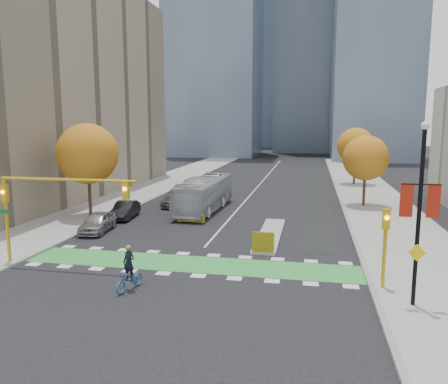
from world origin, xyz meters
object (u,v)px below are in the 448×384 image
at_px(tree_east_far, 356,146).
at_px(traffic_signal_east, 385,236).
at_px(parked_car_a, 98,222).
at_px(bus, 204,194).
at_px(cyclist, 129,275).
at_px(hazard_board, 263,242).
at_px(banner_lamppost, 420,207).
at_px(parked_car_b, 125,210).
at_px(tree_east_near, 366,158).
at_px(tree_west, 88,154).
at_px(traffic_signal_west, 45,198).
at_px(parked_car_c, 175,198).

xyz_separation_m(tree_east_far, traffic_signal_east, (-2.00, -38.51, -2.51)).
bearing_deg(parked_car_a, bus, 51.86).
bearing_deg(cyclist, hazard_board, 66.05).
relative_size(traffic_signal_east, banner_lamppost, 0.50).
height_order(bus, parked_car_b, bus).
xyz_separation_m(tree_east_near, bus, (-15.00, -4.88, -3.25)).
bearing_deg(tree_east_far, cyclist, -109.25).
bearing_deg(banner_lamppost, tree_west, 148.32).
bearing_deg(bus, parked_car_a, -119.79).
xyz_separation_m(tree_east_near, tree_east_far, (0.50, 16.00, 0.38)).
bearing_deg(traffic_signal_west, parked_car_c, 85.82).
bearing_deg(tree_east_near, banner_lamppost, -91.17).
relative_size(bus, parked_car_a, 2.61).
xyz_separation_m(tree_west, cyclist, (10.17, -15.04, -4.85)).
height_order(tree_east_far, cyclist, tree_east_far).
bearing_deg(cyclist, parked_car_a, 139.05).
bearing_deg(banner_lamppost, tree_east_far, 88.59).
bearing_deg(hazard_board, traffic_signal_west, -158.45).
distance_m(traffic_signal_west, banner_lamppost, 19.54).
xyz_separation_m(traffic_signal_west, banner_lamppost, (19.43, -1.99, 0.58)).
bearing_deg(parked_car_c, tree_west, -133.77).
distance_m(traffic_signal_east, bus, 22.23).
xyz_separation_m(tree_east_far, parked_car_c, (-19.00, -18.93, -4.48)).
height_order(traffic_signal_west, cyclist, traffic_signal_west).
xyz_separation_m(traffic_signal_west, bus, (4.93, 17.63, -2.42)).
relative_size(tree_east_near, traffic_signal_west, 0.83).
bearing_deg(parked_car_a, parked_car_c, 71.70).
xyz_separation_m(tree_west, traffic_signal_east, (22.50, -12.51, -2.88)).
relative_size(cyclist, parked_car_c, 0.44).
bearing_deg(bus, cyclist, -84.40).
distance_m(cyclist, parked_car_c, 22.60).
height_order(traffic_signal_east, cyclist, traffic_signal_east).
height_order(tree_east_far, bus, tree_east_far).
xyz_separation_m(hazard_board, parked_car_a, (-13.00, 3.34, -0.04)).
xyz_separation_m(bus, parked_car_b, (-6.00, -4.58, -0.88)).
xyz_separation_m(tree_east_near, parked_car_c, (-18.50, -2.93, -4.10)).
height_order(hazard_board, parked_car_a, parked_car_a).
bearing_deg(tree_east_near, parked_car_b, -155.74).
bearing_deg(parked_car_b, traffic_signal_east, -40.36).
xyz_separation_m(hazard_board, banner_lamppost, (7.50, -6.70, 3.81)).
relative_size(traffic_signal_east, parked_car_b, 0.92).
distance_m(hazard_board, traffic_signal_east, 8.26).
bearing_deg(traffic_signal_east, banner_lamppost, -63.39).
xyz_separation_m(tree_west, parked_car_c, (5.50, 7.07, -4.85)).
relative_size(traffic_signal_west, parked_car_c, 1.62).
relative_size(banner_lamppost, parked_car_b, 1.86).
relative_size(tree_east_near, traffic_signal_east, 1.73).
height_order(parked_car_a, parked_car_c, parked_car_c).
xyz_separation_m(hazard_board, parked_car_b, (-13.00, 8.34, -0.07)).
bearing_deg(parked_car_c, banner_lamppost, -56.07).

